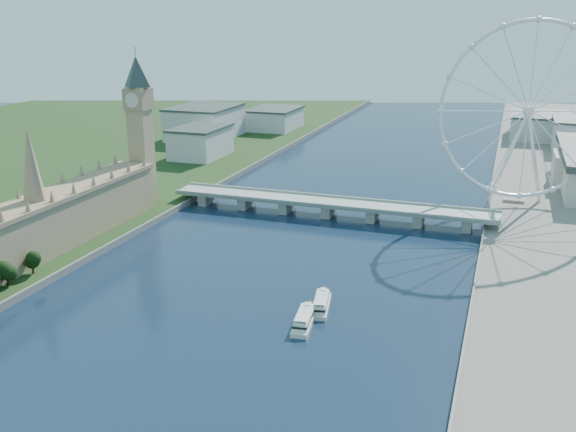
% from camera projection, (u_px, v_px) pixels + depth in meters
% --- Properties ---
extents(parliament_range, '(24.00, 200.00, 70.00)m').
position_uv_depth(parliament_range, '(39.00, 226.00, 348.60)').
color(parliament_range, tan).
rests_on(parliament_range, ground).
extents(big_ben, '(20.02, 20.02, 110.00)m').
position_uv_depth(big_ben, '(139.00, 112.00, 431.78)').
color(big_ben, tan).
rests_on(big_ben, ground).
extents(westminster_bridge, '(220.00, 22.00, 9.50)m').
position_uv_depth(westminster_bridge, '(329.00, 206.00, 429.34)').
color(westminster_bridge, gray).
rests_on(westminster_bridge, ground).
extents(london_eye, '(113.60, 39.12, 124.30)m').
position_uv_depth(london_eye, '(528.00, 112.00, 423.41)').
color(london_eye, silver).
rests_on(london_eye, ground).
extents(city_skyline, '(505.00, 280.00, 32.00)m').
position_uv_depth(city_skyline, '(436.00, 131.00, 648.65)').
color(city_skyline, beige).
rests_on(city_skyline, ground).
extents(tour_boat_near, '(11.13, 30.18, 6.51)m').
position_uv_depth(tour_boat_near, '(304.00, 325.00, 277.48)').
color(tour_boat_near, beige).
rests_on(tour_boat_near, ground).
extents(tour_boat_far, '(12.33, 29.67, 6.36)m').
position_uv_depth(tour_boat_far, '(321.00, 308.00, 293.02)').
color(tour_boat_far, beige).
rests_on(tour_boat_far, ground).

